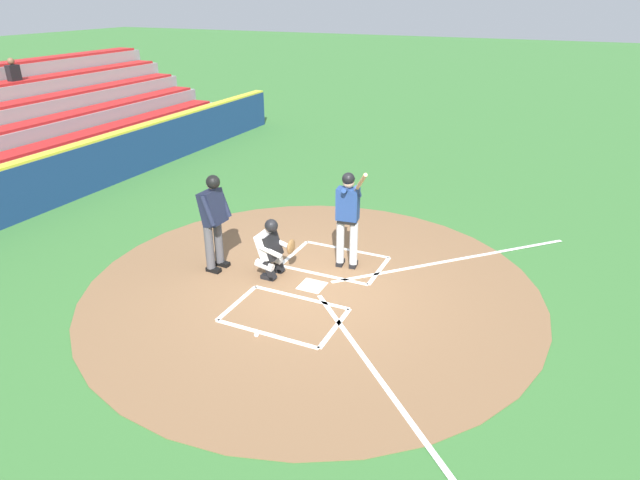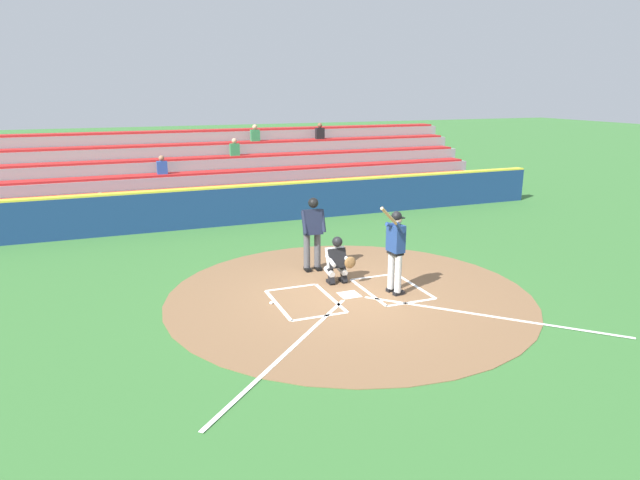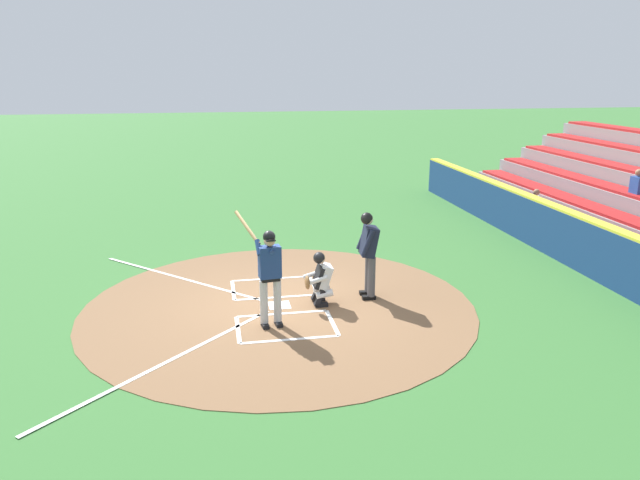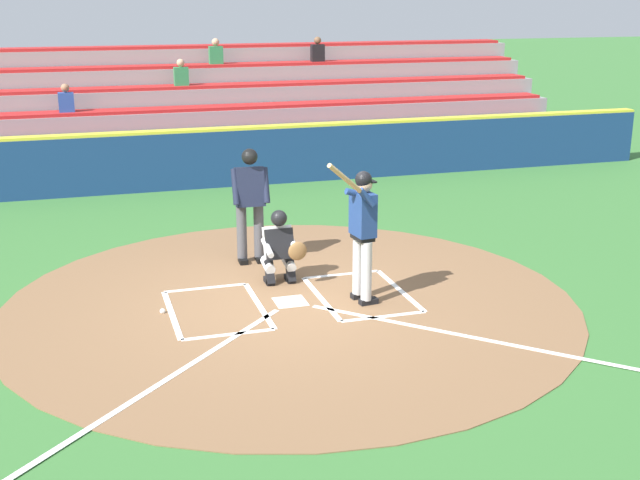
% 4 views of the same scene
% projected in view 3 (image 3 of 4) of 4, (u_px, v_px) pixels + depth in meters
% --- Properties ---
extents(ground_plane, '(120.00, 120.00, 0.00)m').
position_uv_depth(ground_plane, '(279.00, 306.00, 12.22)').
color(ground_plane, '#387033').
extents(dirt_circle, '(8.00, 8.00, 0.01)m').
position_uv_depth(dirt_circle, '(279.00, 306.00, 12.21)').
color(dirt_circle, brown).
rests_on(dirt_circle, ground).
extents(home_plate_and_chalk, '(7.93, 4.91, 0.01)m').
position_uv_depth(home_plate_and_chalk, '(236.00, 308.00, 12.06)').
color(home_plate_and_chalk, white).
rests_on(home_plate_and_chalk, dirt_circle).
extents(batter, '(0.88, 0.81, 2.13)m').
position_uv_depth(batter, '(269.00, 271.00, 10.96)').
color(batter, '#BCBCBC').
rests_on(batter, ground).
extents(catcher, '(0.59, 0.60, 1.13)m').
position_uv_depth(catcher, '(320.00, 278.00, 12.14)').
color(catcher, black).
rests_on(catcher, ground).
extents(plate_umpire, '(0.59, 0.43, 1.86)m').
position_uv_depth(plate_umpire, '(369.00, 249.00, 12.38)').
color(plate_umpire, '#4C4C51').
rests_on(plate_umpire, ground).
extents(baseball, '(0.07, 0.07, 0.07)m').
position_uv_depth(baseball, '(275.00, 276.00, 13.89)').
color(baseball, white).
rests_on(baseball, ground).
extents(backstop_wall, '(22.00, 0.36, 1.31)m').
position_uv_depth(backstop_wall, '(610.00, 256.00, 13.34)').
color(backstop_wall, navy).
rests_on(backstop_wall, ground).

